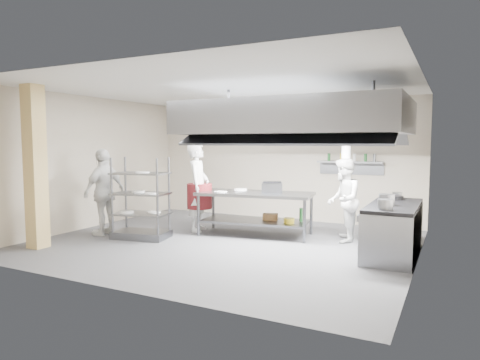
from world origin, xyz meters
The scene contains 23 objects.
floor centered at (0.00, 0.00, 0.00)m, with size 7.00×7.00×0.00m, color #3B3B3E.
ceiling centered at (0.00, 0.00, 3.00)m, with size 7.00×7.00×0.00m, color silver.
wall_back centered at (0.00, 3.00, 1.50)m, with size 7.00×7.00×0.00m, color #B3A48E.
wall_left centered at (-3.50, 0.00, 1.50)m, with size 6.00×6.00×0.00m, color #B3A48E.
wall_right centered at (3.50, 0.00, 1.50)m, with size 6.00×6.00×0.00m, color #B3A48E.
column centered at (-2.90, -1.90, 1.50)m, with size 0.30×0.30×3.00m, color #D6B66E.
exhaust_hood centered at (1.30, 0.40, 2.40)m, with size 4.00×2.50×0.60m, color gray.
hood_strip_a centered at (0.40, 0.40, 2.08)m, with size 1.60×0.12×0.04m, color white.
hood_strip_b centered at (2.20, 0.40, 2.08)m, with size 1.60×0.12×0.04m, color white.
wall_shelf centered at (1.80, 2.84, 1.50)m, with size 1.50×0.28×0.04m, color gray.
island centered at (0.26, 0.91, 0.46)m, with size 2.40×1.00×0.91m, color gray, non-canonical shape.
island_worktop centered at (0.26, 0.91, 0.88)m, with size 2.40×1.00×0.06m, color gray.
island_undershelf centered at (0.26, 0.91, 0.30)m, with size 2.21×0.90×0.04m, color slate.
pass_rack centered at (-1.70, -0.40, 0.83)m, with size 1.10×0.64×1.65m, color gray, non-canonical shape.
cooking_range centered at (3.08, 0.50, 0.42)m, with size 0.80×2.00×0.84m, color slate.
range_top centered at (3.08, 0.50, 0.87)m, with size 0.78×1.96×0.06m, color black.
chef_head centered at (-1.05, 0.74, 0.98)m, with size 0.71×0.47×1.96m, color silver.
chef_line centered at (2.05, 1.15, 0.83)m, with size 0.80×0.63×1.65m, color silver.
chef_plating centered at (-2.60, -0.49, 0.91)m, with size 1.07×0.45×1.83m, color white.
griddle centered at (0.61, 0.99, 1.01)m, with size 0.42×0.33×0.21m, color slate.
wicker_basket centered at (0.55, 1.05, 0.39)m, with size 0.31×0.21×0.13m, color olive.
stockpot centered at (2.98, 0.31, 0.99)m, with size 0.26×0.26×0.18m, color gray.
plate_stack centered at (-1.70, -0.40, 0.53)m, with size 0.28×0.28×0.05m, color white.
Camera 1 is at (3.99, -7.20, 1.95)m, focal length 32.00 mm.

